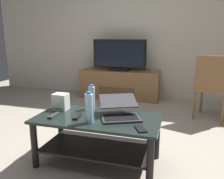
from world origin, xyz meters
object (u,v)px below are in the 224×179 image
object	(u,v)px
tv_remote	(54,115)
router_box	(61,102)
media_cabinet	(119,84)
soundbar_remote	(77,116)
dining_chair	(212,85)
television	(119,56)
laptop	(120,111)
coffee_table	(98,132)
water_bottle_far	(89,108)
water_bottle_near	(92,98)
cell_phone	(141,129)

from	to	relation	value
tv_remote	router_box	bearing A→B (deg)	102.09
media_cabinet	soundbar_remote	size ratio (longest dim) A/B	9.48
dining_chair	soundbar_remote	bearing A→B (deg)	-129.34
media_cabinet	television	xyz separation A→B (m)	(0.00, -0.02, 0.55)
television	laptop	world-z (taller)	television
media_cabinet	tv_remote	size ratio (longest dim) A/B	9.48
television	soundbar_remote	xyz separation A→B (m)	(0.24, -2.39, -0.35)
coffee_table	television	bearing A→B (deg)	100.17
media_cabinet	water_bottle_far	distance (m)	2.55
tv_remote	coffee_table	bearing A→B (deg)	14.27
coffee_table	tv_remote	bearing A→B (deg)	-166.58
water_bottle_far	soundbar_remote	size ratio (longest dim) A/B	1.72
television	router_box	bearing A→B (deg)	-90.36
router_box	soundbar_remote	bearing A→B (deg)	-33.02
water_bottle_near	soundbar_remote	bearing A→B (deg)	-97.63
router_box	laptop	bearing A→B (deg)	-3.63
water_bottle_near	dining_chair	bearing A→B (deg)	46.11
laptop	media_cabinet	bearing A→B (deg)	104.96
dining_chair	water_bottle_far	distance (m)	2.05
laptop	soundbar_remote	bearing A→B (deg)	-160.91
television	laptop	distance (m)	2.36
television	water_bottle_near	world-z (taller)	television
water_bottle_far	tv_remote	bearing A→B (deg)	171.44
water_bottle_far	soundbar_remote	bearing A→B (deg)	149.48
media_cabinet	cell_phone	bearing A→B (deg)	-71.39
dining_chair	tv_remote	xyz separation A→B (m)	(-1.53, -1.64, -0.05)
tv_remote	soundbar_remote	xyz separation A→B (m)	(0.22, 0.04, 0.00)
water_bottle_near	water_bottle_far	bearing A→B (deg)	-71.60
coffee_table	cell_phone	distance (m)	0.49
media_cabinet	cell_phone	world-z (taller)	media_cabinet
coffee_table	water_bottle_near	distance (m)	0.37
dining_chair	water_bottle_near	world-z (taller)	dining_chair
cell_phone	tv_remote	xyz separation A→B (m)	(-0.82, 0.07, 0.01)
laptop	soundbar_remote	size ratio (longest dim) A/B	3.07
dining_chair	water_bottle_far	world-z (taller)	dining_chair
laptop	cell_phone	xyz separation A→B (m)	(0.24, -0.24, -0.05)
dining_chair	router_box	xyz separation A→B (m)	(-1.57, -1.43, 0.02)
television	water_bottle_far	size ratio (longest dim) A/B	3.69
soundbar_remote	dining_chair	bearing A→B (deg)	40.44
router_box	tv_remote	size ratio (longest dim) A/B	1.03
coffee_table	laptop	bearing A→B (deg)	20.36
water_bottle_near	tv_remote	distance (m)	0.42
water_bottle_near	laptop	bearing A→B (deg)	-24.08
coffee_table	media_cabinet	size ratio (longest dim) A/B	0.75
water_bottle_far	tv_remote	distance (m)	0.40
laptop	router_box	world-z (taller)	laptop
laptop	dining_chair	bearing A→B (deg)	57.34
media_cabinet	router_box	world-z (taller)	router_box
coffee_table	laptop	world-z (taller)	laptop
coffee_table	water_bottle_far	distance (m)	0.31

